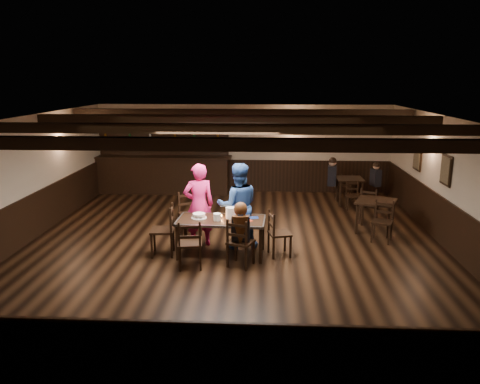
{
  "coord_description": "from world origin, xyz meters",
  "views": [
    {
      "loc": [
        0.65,
        -9.38,
        3.49
      ],
      "look_at": [
        0.13,
        0.2,
        1.14
      ],
      "focal_mm": 35.0,
      "sensor_mm": 36.0,
      "label": 1
    }
  ],
  "objects_px": {
    "chair_near_right": "(239,239)",
    "man_blue": "(238,206)",
    "bar_counter": "(163,169)",
    "chair_near_left": "(190,241)",
    "dining_table": "(221,222)",
    "cake": "(199,216)",
    "woman_pink": "(199,205)"
  },
  "relations": [
    {
      "from": "chair_near_right",
      "to": "man_blue",
      "type": "height_order",
      "value": "man_blue"
    },
    {
      "from": "chair_near_right",
      "to": "bar_counter",
      "type": "relative_size",
      "value": 0.22
    },
    {
      "from": "bar_counter",
      "to": "chair_near_left",
      "type": "bearing_deg",
      "value": -73.43
    },
    {
      "from": "chair_near_left",
      "to": "chair_near_right",
      "type": "height_order",
      "value": "chair_near_right"
    },
    {
      "from": "dining_table",
      "to": "chair_near_left",
      "type": "distance_m",
      "value": 0.93
    },
    {
      "from": "cake",
      "to": "dining_table",
      "type": "bearing_deg",
      "value": -6.58
    },
    {
      "from": "chair_near_left",
      "to": "chair_near_right",
      "type": "relative_size",
      "value": 1.0
    },
    {
      "from": "chair_near_right",
      "to": "woman_pink",
      "type": "xyz_separation_m",
      "value": [
        -0.91,
        1.17,
        0.33
      ]
    },
    {
      "from": "woman_pink",
      "to": "cake",
      "type": "bearing_deg",
      "value": 80.76
    },
    {
      "from": "cake",
      "to": "chair_near_right",
      "type": "bearing_deg",
      "value": -38.83
    },
    {
      "from": "chair_near_left",
      "to": "man_blue",
      "type": "distance_m",
      "value": 1.52
    },
    {
      "from": "chair_near_right",
      "to": "bar_counter",
      "type": "bearing_deg",
      "value": 114.67
    },
    {
      "from": "dining_table",
      "to": "man_blue",
      "type": "relative_size",
      "value": 0.99
    },
    {
      "from": "dining_table",
      "to": "chair_near_left",
      "type": "relative_size",
      "value": 1.88
    },
    {
      "from": "man_blue",
      "to": "cake",
      "type": "distance_m",
      "value": 0.87
    },
    {
      "from": "cake",
      "to": "bar_counter",
      "type": "height_order",
      "value": "bar_counter"
    },
    {
      "from": "chair_near_right",
      "to": "cake",
      "type": "xyz_separation_m",
      "value": [
        -0.84,
        0.68,
        0.24
      ]
    },
    {
      "from": "chair_near_left",
      "to": "cake",
      "type": "bearing_deg",
      "value": 85.54
    },
    {
      "from": "chair_near_left",
      "to": "dining_table",
      "type": "bearing_deg",
      "value": 55.84
    },
    {
      "from": "woman_pink",
      "to": "man_blue",
      "type": "xyz_separation_m",
      "value": [
        0.83,
        -0.07,
        0.01
      ]
    },
    {
      "from": "chair_near_right",
      "to": "cake",
      "type": "distance_m",
      "value": 1.11
    },
    {
      "from": "chair_near_right",
      "to": "dining_table",
      "type": "bearing_deg",
      "value": 121.89
    },
    {
      "from": "bar_counter",
      "to": "chair_near_right",
      "type": "bearing_deg",
      "value": -65.33
    },
    {
      "from": "man_blue",
      "to": "bar_counter",
      "type": "xyz_separation_m",
      "value": [
        -2.6,
        4.75,
        -0.18
      ]
    },
    {
      "from": "bar_counter",
      "to": "man_blue",
      "type": "bearing_deg",
      "value": -61.29
    },
    {
      "from": "woman_pink",
      "to": "cake",
      "type": "relative_size",
      "value": 5.67
    },
    {
      "from": "dining_table",
      "to": "chair_near_right",
      "type": "relative_size",
      "value": 1.88
    },
    {
      "from": "chair_near_right",
      "to": "woman_pink",
      "type": "relative_size",
      "value": 0.54
    },
    {
      "from": "dining_table",
      "to": "woman_pink",
      "type": "height_order",
      "value": "woman_pink"
    },
    {
      "from": "dining_table",
      "to": "bar_counter",
      "type": "xyz_separation_m",
      "value": [
        -2.3,
        5.22,
        0.04
      ]
    },
    {
      "from": "chair_near_left",
      "to": "chair_near_right",
      "type": "bearing_deg",
      "value": 8.5
    },
    {
      "from": "cake",
      "to": "woman_pink",
      "type": "bearing_deg",
      "value": 98.03
    }
  ]
}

